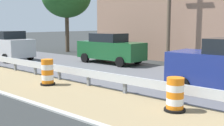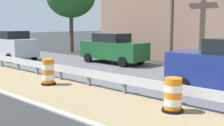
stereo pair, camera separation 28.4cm
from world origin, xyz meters
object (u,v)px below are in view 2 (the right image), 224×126
traffic_barrel_nearest (173,96)px  utility_pole_near (172,7)px  traffic_barrel_close (48,73)px  car_distant_a (113,48)px  car_distant_b (11,45)px

traffic_barrel_nearest → utility_pole_near: utility_pole_near is taller
utility_pole_near → traffic_barrel_close: bearing=175.4°
traffic_barrel_nearest → car_distant_a: 10.72m
car_distant_b → utility_pole_near: bearing=-150.3°
utility_pole_near → traffic_barrel_nearest: bearing=-148.1°
traffic_barrel_close → car_distant_b: (3.16, 9.39, 0.55)m
car_distant_a → car_distant_b: bearing=-151.4°
traffic_barrel_nearest → car_distant_b: bearing=79.6°
car_distant_a → utility_pole_near: size_ratio=0.68×
car_distant_b → utility_pole_near: 11.86m
traffic_barrel_close → utility_pole_near: bearing=-4.6°
traffic_barrel_nearest → car_distant_a: (6.51, 8.50, 0.54)m
traffic_barrel_nearest → traffic_barrel_close: bearing=93.3°
car_distant_a → car_distant_b: size_ratio=1.00×
car_distant_a → utility_pole_near: utility_pole_near is taller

